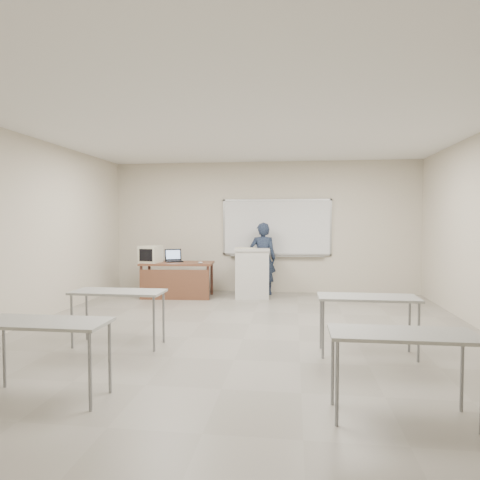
# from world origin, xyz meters

# --- Properties ---
(floor) EXTENTS (7.00, 8.00, 0.01)m
(floor) POSITION_xyz_m (0.00, 0.00, -0.01)
(floor) COLOR gray
(floor) RESTS_ON ground
(whiteboard) EXTENTS (2.48, 0.10, 1.31)m
(whiteboard) POSITION_xyz_m (0.30, 3.97, 1.48)
(whiteboard) COLOR white
(whiteboard) RESTS_ON floor
(student_desks) EXTENTS (4.40, 2.20, 0.73)m
(student_desks) POSITION_xyz_m (-0.00, -1.35, 0.67)
(student_desks) COLOR #9C9D97
(student_desks) RESTS_ON floor
(instructor_desk) EXTENTS (1.53, 0.76, 0.75)m
(instructor_desk) POSITION_xyz_m (-1.80, 2.98, 0.56)
(instructor_desk) COLOR brown
(instructor_desk) RESTS_ON floor
(podium) EXTENTS (0.75, 0.54, 1.05)m
(podium) POSITION_xyz_m (-0.20, 3.20, 0.53)
(podium) COLOR silver
(podium) RESTS_ON floor
(crt_monitor) EXTENTS (0.40, 0.44, 0.37)m
(crt_monitor) POSITION_xyz_m (-2.35, 2.97, 0.93)
(crt_monitor) COLOR beige
(crt_monitor) RESTS_ON instructor_desk
(laptop) EXTENTS (0.36, 0.34, 0.27)m
(laptop) POSITION_xyz_m (-1.90, 3.25, 0.81)
(laptop) COLOR black
(laptop) RESTS_ON instructor_desk
(mouse) EXTENTS (0.10, 0.07, 0.04)m
(mouse) POSITION_xyz_m (-1.25, 2.90, 0.77)
(mouse) COLOR #ACAEB4
(mouse) RESTS_ON instructor_desk
(keyboard) EXTENTS (0.46, 0.25, 0.02)m
(keyboard) POSITION_xyz_m (-0.32, 3.20, 1.06)
(keyboard) COLOR beige
(keyboard) RESTS_ON podium
(presenter) EXTENTS (0.59, 0.39, 1.61)m
(presenter) POSITION_xyz_m (0.01, 3.66, 0.80)
(presenter) COLOR black
(presenter) RESTS_ON floor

